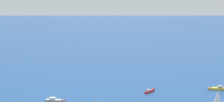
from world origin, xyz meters
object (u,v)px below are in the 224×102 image
motorboat_far_stbd (216,88)px  motorboat_outer_ring_a (56,100)px  sailboat_far_port (218,97)px  motorboat_trailing (150,91)px

motorboat_far_stbd → motorboat_outer_ring_a: 84.72m
sailboat_far_port → motorboat_outer_ring_a: bearing=-94.1°
motorboat_outer_ring_a → motorboat_trailing: bearing=109.8°
motorboat_far_stbd → motorboat_outer_ring_a: motorboat_far_stbd is taller
sailboat_far_port → motorboat_far_stbd: sailboat_far_port is taller
sailboat_far_port → motorboat_trailing: size_ratio=1.20×
sailboat_far_port → motorboat_outer_ring_a: (-5.34, -74.36, -2.88)m
sailboat_far_port → motorboat_trailing: (-21.99, -28.22, -3.05)m
motorboat_trailing → motorboat_outer_ring_a: 49.06m
sailboat_far_port → motorboat_trailing: sailboat_far_port is taller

